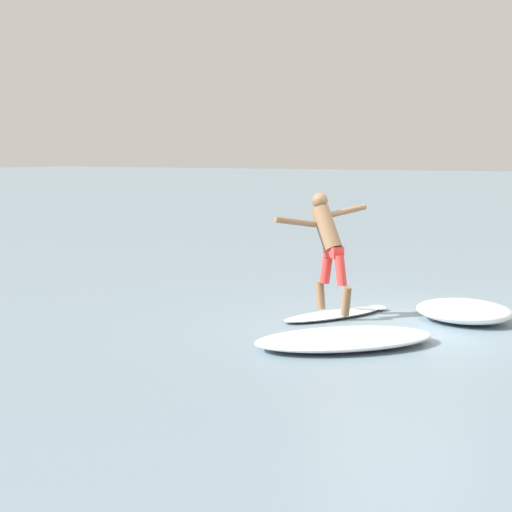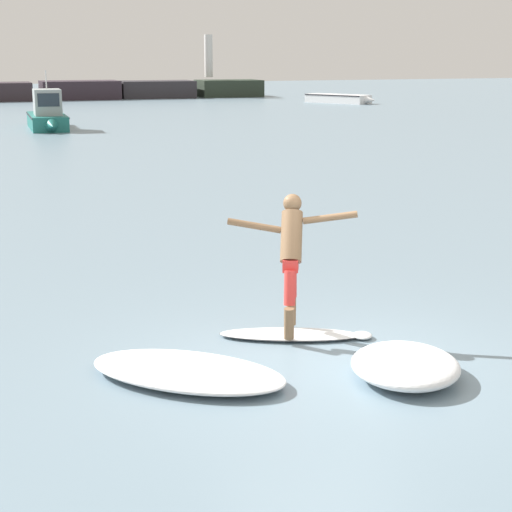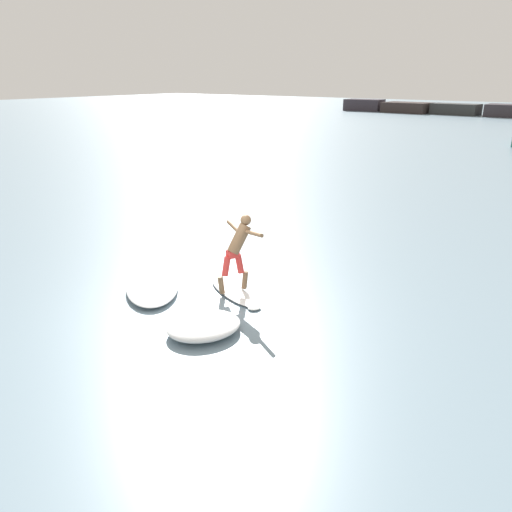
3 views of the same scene
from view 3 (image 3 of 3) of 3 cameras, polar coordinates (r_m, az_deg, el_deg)
ground_plane at (r=11.00m, az=-5.56°, el=-6.08°), size 200.00×200.00×0.00m
surfboard at (r=11.65m, az=-2.52°, el=-4.22°), size 2.03×1.24×0.22m
surfer at (r=11.33m, az=-2.04°, el=1.12°), size 1.59×1.07×1.79m
wave_foam_at_tail at (r=12.10m, az=-11.76°, el=-3.41°), size 2.58×2.51×0.20m
wave_foam_at_nose at (r=10.00m, az=-5.99°, el=-7.92°), size 1.75×1.87×0.31m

